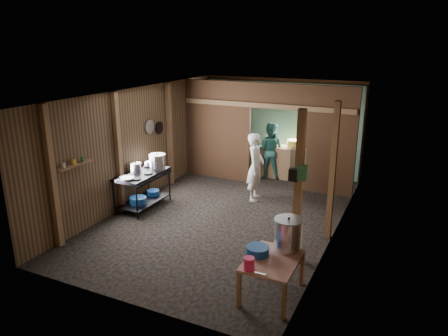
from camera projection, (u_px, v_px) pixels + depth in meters
The scene contains 42 objects.
floor at pixel (228, 214), 9.07m from camera, with size 4.50×7.00×0.00m, color black.
ceiling at pixel (228, 93), 8.30m from camera, with size 4.50×7.00×0.00m, color #45423E.
wall_back at pixel (281, 126), 11.71m from camera, with size 4.50×0.00×2.60m, color brown.
wall_front at pixel (119, 219), 5.66m from camera, with size 4.50×0.00×2.60m, color brown.
wall_left at pixel (139, 145), 9.60m from camera, with size 0.00×7.00×2.60m, color brown.
wall_right at pixel (339, 170), 7.77m from camera, with size 0.00×7.00×2.60m, color brown.
partition_left at pixel (217, 130), 11.13m from camera, with size 1.85×0.10×2.60m, color #55311D.
partition_right at pixel (327, 141), 9.94m from camera, with size 1.35×0.10×2.60m, color #55311D.
partition_header at pixel (276, 96), 10.19m from camera, with size 1.30×0.10×0.60m, color #55311D.
turquoise_panel at pixel (280, 128), 11.67m from camera, with size 4.40×0.06×2.50m, color #6BAA9F.
back_counter at pixel (284, 162), 11.37m from camera, with size 1.20×0.50×0.85m, color #916B48.
wall_clock at pixel (289, 105), 11.34m from camera, with size 0.20×0.20×0.03m, color silver.
post_left_a at pixel (52, 178), 7.33m from camera, with size 0.10×0.12×2.60m, color #916B48.
post_left_b at pixel (119, 154), 8.88m from camera, with size 0.10×0.12×2.60m, color #916B48.
post_left_c at pixel (170, 135), 10.61m from camera, with size 0.10×0.12×2.60m, color #916B48.
post_right at pixel (333, 173), 7.62m from camera, with size 0.10×0.12×2.60m, color #916B48.
post_free at pixel (298, 189), 6.81m from camera, with size 0.12×0.12×2.60m, color #916B48.
cross_beam at pixel (265, 106), 10.32m from camera, with size 4.40×0.12×0.12m, color #916B48.
pan_lid_big at pixel (150, 127), 9.83m from camera, with size 0.34×0.34×0.03m, color gray.
pan_lid_small at pixel (159, 128), 10.20m from camera, with size 0.30×0.30×0.03m, color black.
wall_shelf at pixel (74, 165), 7.72m from camera, with size 0.14×0.80×0.03m, color #916B48.
jar_white at pixel (63, 165), 7.48m from camera, with size 0.07×0.07×0.10m, color silver.
jar_yellow at pixel (74, 162), 7.70m from camera, with size 0.08×0.08×0.10m, color gold.
jar_green at pixel (82, 159), 7.89m from camera, with size 0.06×0.06×0.10m, color #2A6A41.
bag_white at pixel (298, 159), 6.75m from camera, with size 0.22×0.15×0.32m, color silver.
bag_green at pixel (303, 173), 6.64m from camera, with size 0.16×0.12×0.24m, color #2A6A41.
bag_black at pixel (293, 175), 6.69m from camera, with size 0.14×0.10×0.20m, color black.
gas_range at pixel (143, 190), 9.34m from camera, with size 0.70×1.37×0.81m, color black, non-canonical shape.
prep_table at pixel (272, 277), 6.13m from camera, with size 0.72×0.99×0.59m, color tan, non-canonical shape.
stove_pot_large at pixel (157, 162), 9.42m from camera, with size 0.37×0.37×0.37m, color silver, non-canonical shape.
stove_pot_med at pixel (136, 168), 9.27m from camera, with size 0.26×0.26×0.22m, color silver, non-canonical shape.
stove_saucepan at pixel (148, 164), 9.70m from camera, with size 0.17×0.17×0.11m, color silver.
frying_pan at pixel (127, 179), 8.77m from camera, with size 0.28×0.50×0.07m, color gray, non-canonical shape.
blue_tub_front at pixel (138, 200), 9.22m from camera, with size 0.36×0.36×0.15m, color #134391.
blue_tub_back at pixel (153, 193), 9.72m from camera, with size 0.29×0.29×0.11m, color #134391.
stock_pot at pixel (288, 235), 6.28m from camera, with size 0.44×0.44×0.51m, color silver, non-canonical shape.
wash_basin at pixel (258, 251), 6.17m from camera, with size 0.34×0.34×0.13m, color #134391.
pink_bucket at pixel (249, 264), 5.75m from camera, with size 0.15×0.15×0.18m, color #EF2562.
knife at pixel (255, 272), 5.70m from camera, with size 0.30×0.04×0.01m, color silver.
yellow_tub at pixel (294, 144), 11.10m from camera, with size 0.39×0.39×0.22m, color gold.
cook at pixel (256, 167), 9.68m from camera, with size 0.58×0.38×1.59m, color white.
worker_back at pixel (270, 150), 11.31m from camera, with size 0.73×0.57×1.50m, color #2C6D67.
Camera 1 is at (3.50, -7.60, 3.63)m, focal length 33.75 mm.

